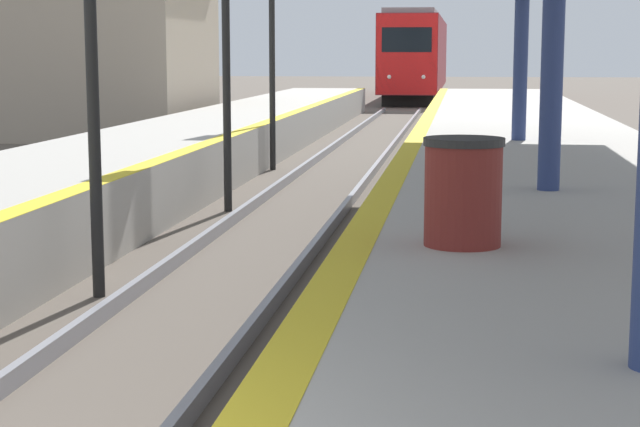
# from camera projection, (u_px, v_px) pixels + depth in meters

# --- Properties ---
(train) EXTENTS (2.63, 20.18, 4.24)m
(train) POSITION_uv_depth(u_px,v_px,m) (417.00, 56.00, 54.83)
(train) COLOR black
(train) RESTS_ON ground
(signal_far) EXTENTS (0.36, 0.31, 4.65)m
(signal_far) POSITION_uv_depth(u_px,v_px,m) (272.00, 9.00, 21.36)
(signal_far) COLOR black
(signal_far) RESTS_ON ground
(trash_bin) EXTENTS (0.62, 0.62, 0.83)m
(trash_bin) POSITION_uv_depth(u_px,v_px,m) (463.00, 192.00, 8.11)
(trash_bin) COLOR maroon
(trash_bin) RESTS_ON platform_right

